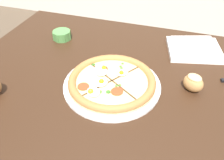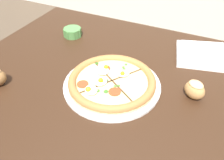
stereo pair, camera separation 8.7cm
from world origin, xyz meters
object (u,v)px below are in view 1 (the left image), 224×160
(ramekin_bowl, at_px, (62,35))
(bread_piece_near, at_px, (193,83))
(pizza, at_px, (112,82))
(napkin_folded, at_px, (194,48))
(dining_table, at_px, (121,97))

(ramekin_bowl, xyz_separation_m, bread_piece_near, (0.63, -0.19, 0.01))
(pizza, distance_m, napkin_folded, 0.44)
(dining_table, xyz_separation_m, pizza, (-0.03, -0.05, 0.11))
(pizza, bearing_deg, dining_table, 63.27)
(pizza, relative_size, ramekin_bowl, 3.98)
(pizza, bearing_deg, ramekin_bowl, 142.18)
(dining_table, relative_size, bread_piece_near, 14.26)
(dining_table, relative_size, ramekin_bowl, 14.53)
(dining_table, height_order, ramekin_bowl, ramekin_bowl)
(napkin_folded, bearing_deg, pizza, -129.15)
(dining_table, distance_m, bread_piece_near, 0.29)
(pizza, distance_m, bread_piece_near, 0.30)
(dining_table, xyz_separation_m, bread_piece_near, (0.26, 0.02, 0.13))
(ramekin_bowl, distance_m, napkin_folded, 0.63)
(napkin_folded, height_order, bread_piece_near, bread_piece_near)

